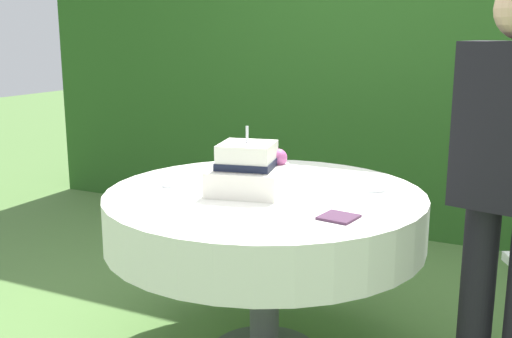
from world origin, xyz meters
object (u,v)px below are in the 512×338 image
Objects in this scene: serving_plate_far at (374,188)px; napkin_stack at (339,217)px; serving_plate_near at (173,184)px; standing_person at (510,185)px; cake_table at (265,217)px; wedding_cake at (248,170)px.

napkin_stack is (0.00, -0.47, -0.00)m from serving_plate_far.
standing_person is (1.38, -0.05, 0.16)m from serving_plate_near.
serving_plate_far is (0.41, 0.24, 0.12)m from cake_table.
napkin_stack reaches higher than cake_table.
wedding_cake is at bearing 7.17° from serving_plate_near.
serving_plate_far is at bearing 146.77° from standing_person.
cake_table is at bearing 150.87° from napkin_stack.
serving_plate_near is at bearing -172.83° from wedding_cake.
cake_table is 0.49m from serving_plate_far.
serving_plate_far is at bearing 90.02° from napkin_stack.
cake_table is 12.30× the size of serving_plate_near.
wedding_cake reaches higher than serving_plate_near.
serving_plate_far is 0.93× the size of napkin_stack.
serving_plate_near is 0.88× the size of napkin_stack.
wedding_cake is 3.22× the size of serving_plate_near.
serving_plate_far is at bearing 30.45° from cake_table.
wedding_cake is at bearing -149.59° from serving_plate_far.
serving_plate_far is (0.47, 0.27, -0.09)m from wedding_cake.
wedding_cake is (-0.06, -0.04, 0.21)m from cake_table.
cake_table is 10.88× the size of napkin_stack.
cake_table is 0.44m from serving_plate_near.
serving_plate_near and serving_plate_far have the same top height.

